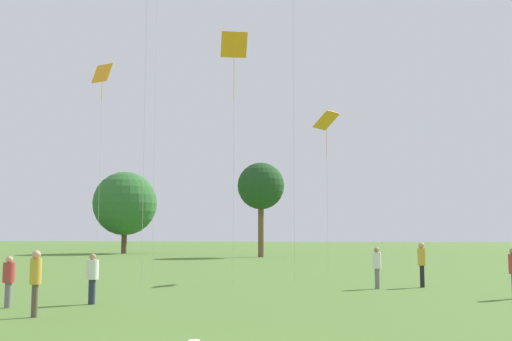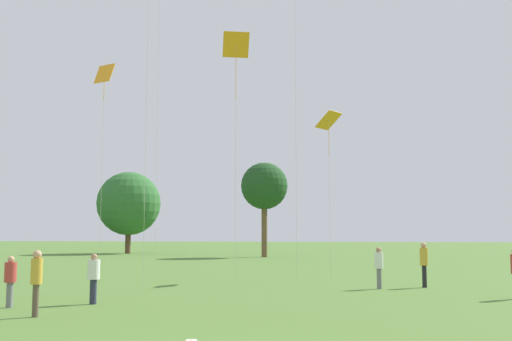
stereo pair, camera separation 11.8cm
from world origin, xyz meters
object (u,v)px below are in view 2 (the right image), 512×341
kite_6 (104,80)px  kite_5 (236,51)px  distant_tree_1 (129,204)px  person_standing_4 (10,277)px  person_standing_0 (94,274)px  person_standing_5 (424,260)px  person_standing_6 (36,276)px  kite_3 (329,123)px  person_standing_3 (379,264)px  distant_tree_2 (264,187)px

kite_6 → kite_5: bearing=80.5°
kite_6 → distant_tree_1: (-13.80, 39.17, -3.34)m
person_standing_4 → kite_5: bearing=4.9°
kite_5 → kite_6: size_ratio=1.16×
person_standing_0 → person_standing_5: person_standing_5 is taller
person_standing_4 → person_standing_6: size_ratio=0.87×
person_standing_0 → kite_5: size_ratio=0.14×
kite_3 → person_standing_3: bearing=96.8°
person_standing_3 → person_standing_6: bearing=4.0°
person_standing_5 → distant_tree_1: 46.68m
person_standing_6 → distant_tree_1: 50.99m
person_standing_0 → kite_5: 12.37m
person_standing_5 → distant_tree_2: distant_tree_2 is taller
person_standing_3 → kite_5: 11.11m
person_standing_4 → person_standing_5: person_standing_5 is taller
person_standing_4 → person_standing_6: (1.81, -1.76, 0.17)m
person_standing_4 → distant_tree_1: 48.79m
person_standing_5 → kite_6: (-13.41, -1.50, 7.72)m
person_standing_6 → distant_tree_2: 41.25m
person_standing_3 → kite_6: (-11.55, -0.57, 7.85)m
kite_5 → kite_6: (-5.55, -1.40, -1.46)m
person_standing_3 → kite_5: bearing=-49.7°
person_standing_0 → person_standing_4: 2.42m
distant_tree_1 → kite_5: bearing=-62.9°
kite_3 → distant_tree_2: bearing=-88.4°
person_standing_0 → distant_tree_2: (-0.03, 37.89, 5.69)m
person_standing_4 → distant_tree_2: size_ratio=0.17×
person_standing_0 → person_standing_4: person_standing_0 is taller
person_standing_0 → kite_3: (6.98, 12.27, 6.87)m
kite_3 → distant_tree_2: 26.59m
distant_tree_1 → distant_tree_2: 17.85m
person_standing_3 → kite_5: kite_5 is taller
person_standing_0 → kite_6: (-2.46, 6.06, 7.91)m
person_standing_4 → kite_3: kite_3 is taller
person_standing_0 → kite_6: size_ratio=0.16×
kite_3 → kite_5: size_ratio=0.75×
person_standing_4 → person_standing_6: bearing=-98.5°
person_standing_5 → person_standing_6: 15.41m
person_standing_6 → distant_tree_1: bearing=-97.6°
person_standing_3 → distant_tree_2: bearing=-115.5°
person_standing_0 → person_standing_4: (-2.09, -1.23, -0.02)m
person_standing_4 → kite_6: size_ratio=0.16×
kite_5 → distant_tree_2: bearing=-56.0°
kite_3 → kite_6: bearing=19.6°
person_standing_3 → kite_5: (-6.01, 0.83, 9.31)m
kite_3 → kite_5: (-3.89, -4.81, 2.50)m
person_standing_0 → kite_6: 10.26m
distant_tree_2 → kite_5: bearing=-84.2°
person_standing_3 → distant_tree_1: 46.40m
kite_3 → distant_tree_1: 40.40m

